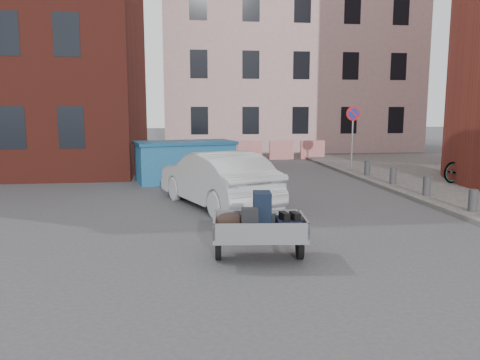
{
  "coord_description": "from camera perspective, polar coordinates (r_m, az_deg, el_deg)",
  "views": [
    {
      "loc": [
        -1.22,
        -9.34,
        2.62
      ],
      "look_at": [
        0.09,
        0.68,
        1.1
      ],
      "focal_mm": 35.0,
      "sensor_mm": 36.0,
      "label": 1
    }
  ],
  "objects": [
    {
      "name": "bollards",
      "position": [
        14.81,
        21.81,
        -0.71
      ],
      "size": [
        0.22,
        9.02,
        0.55
      ],
      "color": "#3A3A3D",
      "rests_on": "sidewalk"
    },
    {
      "name": "no_parking_sign",
      "position": [
        20.17,
        13.6,
        6.59
      ],
      "size": [
        0.6,
        0.09,
        2.65
      ],
      "color": "gray",
      "rests_on": "sidewalk"
    },
    {
      "name": "silver_car",
      "position": [
        12.78,
        -2.87,
        0.16
      ],
      "size": [
        3.2,
        4.87,
        1.52
      ],
      "primitive_type": "imported",
      "rotation": [
        0.0,
        0.0,
        3.52
      ],
      "color": "#B4B7BC",
      "rests_on": "ground"
    },
    {
      "name": "barriers",
      "position": [
        25.02,
        5.07,
        3.65
      ],
      "size": [
        4.7,
        0.18,
        1.0
      ],
      "color": "red",
      "rests_on": "ground"
    },
    {
      "name": "building_pink",
      "position": [
        32.46,
        5.68,
        16.26
      ],
      "size": [
        16.0,
        8.0,
        14.0
      ],
      "primitive_type": "cube",
      "color": "#C09593",
      "rests_on": "ground"
    },
    {
      "name": "bicycle",
      "position": [
        18.2,
        25.95,
        1.6
      ],
      "size": [
        2.29,
        1.34,
        1.14
      ],
      "primitive_type": "imported",
      "rotation": [
        0.0,
        0.0,
        1.86
      ],
      "color": "black",
      "rests_on": "sidewalk"
    },
    {
      "name": "trailer",
      "position": [
        8.23,
        2.29,
        -5.61
      ],
      "size": [
        1.71,
        1.88,
        1.2
      ],
      "rotation": [
        0.0,
        0.0,
        -0.1
      ],
      "color": "black",
      "rests_on": "ground"
    },
    {
      "name": "dumpster",
      "position": [
        17.36,
        -6.73,
        2.3
      ],
      "size": [
        3.86,
        2.56,
        1.49
      ],
      "rotation": [
        0.0,
        0.0,
        0.22
      ],
      "color": "#1D5D8E",
      "rests_on": "ground"
    },
    {
      "name": "ground",
      "position": [
        9.77,
        -0.03,
        -6.99
      ],
      "size": [
        120.0,
        120.0,
        0.0
      ],
      "primitive_type": "plane",
      "color": "#38383A",
      "rests_on": "ground"
    }
  ]
}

